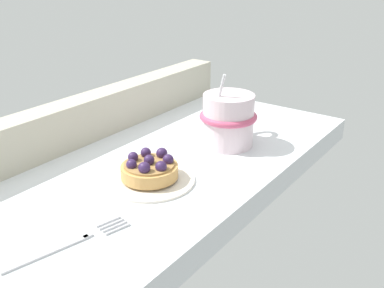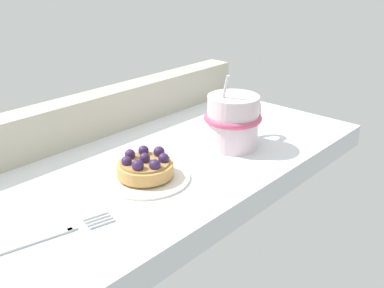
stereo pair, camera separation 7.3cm
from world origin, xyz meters
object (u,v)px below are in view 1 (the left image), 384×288
Objects in this scene: coffee_mug at (229,119)px; dessert_plate at (150,179)px; dessert_fork at (70,243)px; raspberry_tart at (150,168)px.

dessert_plate is at bearing 173.78° from coffee_mug.
coffee_mug is (18.85, -2.06, 4.34)cm from dessert_plate.
dessert_fork is (-17.56, -2.87, -0.06)cm from dessert_plate.
coffee_mug is (18.81, -2.04, 2.57)cm from raspberry_tart.
raspberry_tart is at bearing -23.82° from dessert_plate.
raspberry_tart is at bearing 9.20° from dessert_fork.
dessert_plate reaches higher than dessert_fork.
dessert_fork is (-36.40, -0.81, -4.40)cm from coffee_mug.
dessert_plate is 1.59× the size of raspberry_tart.
coffee_mug reaches higher than dessert_plate.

